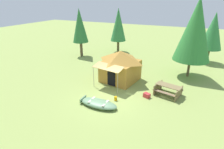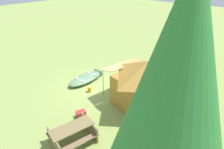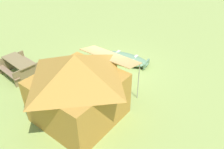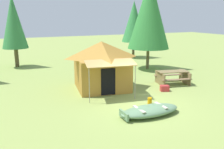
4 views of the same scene
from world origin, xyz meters
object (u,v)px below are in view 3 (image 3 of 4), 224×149
Objects in this scene: beached_rowboat at (125,59)px; cooler_box at (55,69)px; canvas_cabin_tent at (78,87)px; picnic_table at (19,66)px; fuel_can at (102,66)px.

cooler_box is at bearing 43.64° from beached_rowboat.
canvas_cabin_tent is 1.99× the size of picnic_table.
beached_rowboat is at bearing -86.50° from canvas_cabin_tent.
canvas_cabin_tent is at bearing 146.18° from cooler_box.
fuel_can is (-3.22, -2.38, -0.34)m from picnic_table.
beached_rowboat reaches higher than cooler_box.
cooler_box is 2.34m from fuel_can.
cooler_box is (-1.33, -1.00, -0.33)m from picnic_table.
picnic_table is 6.95× the size of fuel_can.
picnic_table is 4.02m from fuel_can.
picnic_table is at bearing 36.41° from fuel_can.
fuel_can is at bearing 56.47° from beached_rowboat.
picnic_table is 1.70m from cooler_box.
canvas_cabin_tent is 13.81× the size of fuel_can.
cooler_box is at bearing -143.14° from picnic_table.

